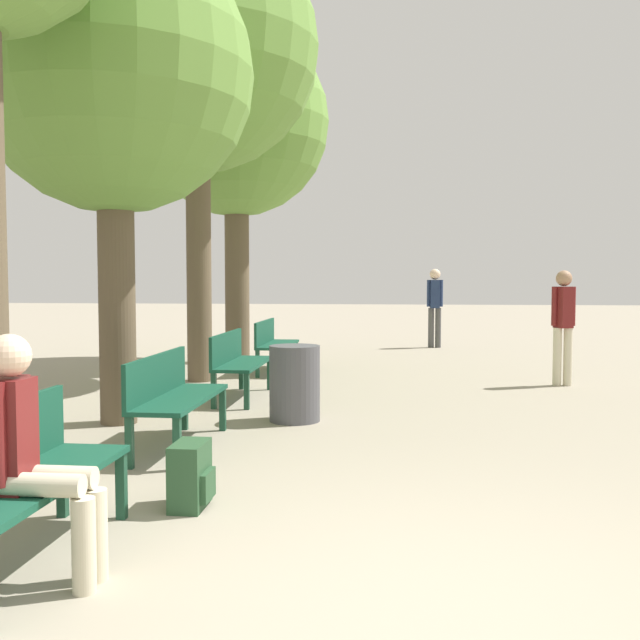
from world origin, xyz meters
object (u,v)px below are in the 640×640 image
Objects in this scene: bench_row_0 at (15,470)px; bench_row_1 at (172,392)px; tree_row_1 at (113,75)px; pedestrian_mid at (435,303)px; pedestrian_near at (563,320)px; bench_row_2 at (237,359)px; tree_row_3 at (236,125)px; backpack at (191,476)px; person_seated at (33,451)px; trash_bin at (295,383)px; tree_row_2 at (197,50)px; bench_row_3 at (273,341)px.

bench_row_0 is 1.00× the size of bench_row_1.
tree_row_1 is 2.92× the size of pedestrian_mid.
pedestrian_mid is (2.90, 12.56, 0.50)m from bench_row_0.
bench_row_0 is 0.96× the size of pedestrian_near.
tree_row_3 is at bearing 102.61° from bench_row_2.
pedestrian_mid is at bearing 77.00° from bench_row_0.
bench_row_1 is 1.00× the size of bench_row_2.
tree_row_3 is 13.85× the size of backpack.
tree_row_3 reaches higher than pedestrian_near.
bench_row_0 is 5.37m from bench_row_2.
person_seated reaches higher than bench_row_1.
pedestrian_mid is (2.90, 7.19, 0.50)m from bench_row_2.
bench_row_0 is 4.12m from trash_bin.
pedestrian_near is (5.35, 0.10, -3.96)m from tree_row_2.
bench_row_3 is 7.06m from backpack.
tree_row_3 reaches higher than person_seated.
trash_bin is at bearing 54.50° from bench_row_1.
bench_row_3 reaches higher than backpack.
pedestrian_near is (4.43, 4.28, 0.44)m from bench_row_1.
backpack is at bearing -74.88° from tree_row_2.
tree_row_2 is 7.88m from pedestrian_mid.
pedestrian_mid is 2.15× the size of trash_bin.
pedestrian_mid reaches higher than trash_bin.
tree_row_3 is at bearing 155.12° from pedestrian_near.
bench_row_3 is 1.95× the size of trash_bin.
tree_row_2 reaches higher than bench_row_1.
backpack is at bearing -59.40° from tree_row_1.
tree_row_3 reaches higher than bench_row_0.
backpack is (0.67, -7.02, -0.29)m from bench_row_3.
pedestrian_mid is at bearing 66.73° from tree_row_1.
trash_bin is at bearing -56.94° from tree_row_2.
bench_row_0 is at bearing -90.00° from bench_row_1.
bench_row_0 is at bearing -90.00° from bench_row_3.
bench_row_2 and bench_row_3 have the same top height.
bench_row_3 is 8.29m from person_seated.
bench_row_3 is 0.31× the size of tree_row_1.
trash_bin is at bearing 76.72° from bench_row_0.
tree_row_2 reaches higher than person_seated.
pedestrian_near is (4.20, 7.20, 0.27)m from person_seated.
tree_row_2 is at bearing 121.31° from bench_row_2.
bench_row_2 is at bearing 98.72° from backpack.
bench_row_2 reaches higher than trash_bin.
bench_row_2 is 5.69m from tree_row_3.
person_seated is at bearing -109.14° from backpack.
bench_row_3 is 1.26× the size of person_seated.
bench_row_1 is at bearing -82.31° from tree_row_3.
tree_row_2 is at bearing 99.13° from person_seated.
pedestrian_near is at bearing 40.28° from trash_bin.
backpack is at bearing -68.10° from bench_row_1.
pedestrian_near is (3.77, 5.94, 0.74)m from backpack.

